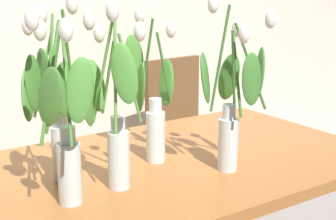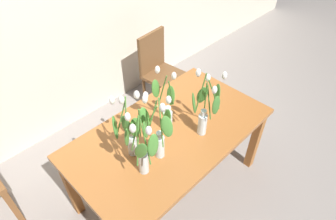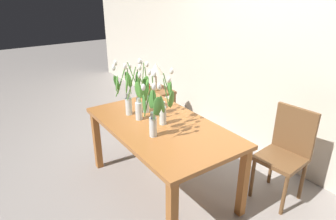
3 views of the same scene
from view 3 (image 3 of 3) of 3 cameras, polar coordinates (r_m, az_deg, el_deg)
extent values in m
plane|color=gray|center=(3.22, -1.27, -14.77)|extent=(18.00, 18.00, 0.00)
cube|color=beige|center=(3.60, 18.63, 11.94)|extent=(9.00, 0.10, 2.70)
cube|color=#A3602D|center=(2.83, -1.39, -3.20)|extent=(1.60, 0.90, 0.04)
cube|color=#A3602D|center=(3.44, -13.67, -5.77)|extent=(0.07, 0.07, 0.70)
cube|color=#A3602D|center=(2.36, 0.79, -20.46)|extent=(0.07, 0.07, 0.70)
cube|color=#A3602D|center=(3.74, -2.57, -2.63)|extent=(0.07, 0.07, 0.70)
cube|color=#A3602D|center=(2.78, 14.42, -13.54)|extent=(0.07, 0.07, 0.70)
cylinder|color=silver|center=(3.07, -4.36, 1.16)|extent=(0.07, 0.07, 0.18)
cylinder|color=silver|center=(3.03, -4.43, 3.18)|extent=(0.04, 0.04, 0.05)
cylinder|color=silver|center=(3.08, -4.35, 0.64)|extent=(0.06, 0.06, 0.11)
cylinder|color=#56933D|center=(3.00, -4.93, 6.17)|extent=(0.05, 0.02, 0.33)
ellipsoid|color=white|center=(2.97, -5.33, 9.29)|extent=(0.04, 0.04, 0.06)
ellipsoid|color=#427F33|center=(3.01, -5.87, 5.95)|extent=(0.05, 0.07, 0.17)
cylinder|color=#56933D|center=(3.03, -4.25, 6.00)|extent=(0.06, 0.07, 0.28)
ellipsoid|color=white|center=(3.03, -4.12, 8.87)|extent=(0.04, 0.04, 0.06)
ellipsoid|color=#427F33|center=(3.10, -4.52, 5.18)|extent=(0.09, 0.11, 0.18)
cylinder|color=silver|center=(2.91, -5.72, -0.22)|extent=(0.07, 0.07, 0.18)
cylinder|color=silver|center=(2.86, -5.81, 1.90)|extent=(0.04, 0.04, 0.05)
cylinder|color=silver|center=(2.92, -5.70, -0.76)|extent=(0.06, 0.06, 0.11)
cylinder|color=#56933D|center=(2.81, -7.15, 5.06)|extent=(0.06, 0.09, 0.34)
ellipsoid|color=white|center=(2.77, -8.37, 8.44)|extent=(0.04, 0.04, 0.06)
ellipsoid|color=#4C8E38|center=(2.79, -8.03, 4.93)|extent=(0.08, 0.08, 0.18)
cylinder|color=#56933D|center=(2.78, -5.66, 4.20)|extent=(0.07, 0.02, 0.27)
ellipsoid|color=white|center=(2.71, -5.56, 6.79)|extent=(0.04, 0.04, 0.06)
ellipsoid|color=#4C8E38|center=(2.76, -4.81, 3.33)|extent=(0.04, 0.11, 0.18)
cylinder|color=#56933D|center=(2.85, -5.62, 5.06)|extent=(0.06, 0.06, 0.31)
ellipsoid|color=white|center=(2.84, -5.49, 8.28)|extent=(0.04, 0.04, 0.06)
ellipsoid|color=#4C8E38|center=(2.92, -5.81, 3.90)|extent=(0.10, 0.07, 0.18)
cylinder|color=#56933D|center=(2.85, -4.64, 4.56)|extent=(0.02, 0.12, 0.25)
ellipsoid|color=white|center=(2.83, -3.61, 7.32)|extent=(0.04, 0.04, 0.06)
ellipsoid|color=#4C8E38|center=(2.90, -4.13, 4.34)|extent=(0.09, 0.05, 0.18)
cylinder|color=silver|center=(3.04, -7.65, 0.74)|extent=(0.07, 0.07, 0.18)
cylinder|color=silver|center=(2.99, -7.77, 2.77)|extent=(0.04, 0.04, 0.05)
cylinder|color=silver|center=(3.05, -7.62, 0.22)|extent=(0.06, 0.06, 0.11)
cylinder|color=#478433|center=(2.94, -9.21, 5.34)|extent=(0.04, 0.11, 0.29)
ellipsoid|color=white|center=(2.89, -10.55, 8.11)|extent=(0.04, 0.04, 0.06)
ellipsoid|color=#4C8E38|center=(2.91, -9.93, 5.10)|extent=(0.10, 0.05, 0.18)
cylinder|color=#478433|center=(2.98, -9.04, 5.83)|extent=(0.10, 0.07, 0.32)
ellipsoid|color=white|center=(2.96, -10.19, 9.00)|extent=(0.04, 0.04, 0.06)
ellipsoid|color=#4C8E38|center=(2.98, -9.96, 5.23)|extent=(0.06, 0.12, 0.18)
cylinder|color=#478433|center=(2.98, -7.58, 5.58)|extent=(0.04, 0.06, 0.29)
ellipsoid|color=white|center=(2.97, -7.48, 8.45)|extent=(0.04, 0.04, 0.06)
ellipsoid|color=#4C8E38|center=(3.03, -7.73, 5.92)|extent=(0.09, 0.09, 0.18)
cylinder|color=#478433|center=(2.93, -6.61, 5.97)|extent=(0.08, 0.10, 0.34)
ellipsoid|color=white|center=(2.87, -5.57, 9.40)|extent=(0.04, 0.04, 0.06)
ellipsoid|color=#4C8E38|center=(2.97, -5.69, 4.90)|extent=(0.07, 0.06, 0.17)
cylinder|color=silver|center=(2.80, -1.03, -1.05)|extent=(0.07, 0.07, 0.18)
cylinder|color=silver|center=(2.75, -1.04, 1.13)|extent=(0.04, 0.04, 0.05)
cylinder|color=silver|center=(2.81, -1.02, -1.61)|extent=(0.06, 0.06, 0.11)
cylinder|color=#3D752D|center=(2.68, -0.39, 3.40)|extent=(0.08, 0.02, 0.26)
ellipsoid|color=white|center=(2.62, 0.17, 5.93)|extent=(0.04, 0.04, 0.06)
ellipsoid|color=#4C8E38|center=(2.69, 0.67, 2.11)|extent=(0.05, 0.08, 0.17)
cylinder|color=#3D752D|center=(2.73, -0.08, 4.29)|extent=(0.01, 0.10, 0.30)
ellipsoid|color=white|center=(2.71, 0.75, 7.56)|extent=(0.04, 0.04, 0.06)
ellipsoid|color=#4C8E38|center=(2.77, 0.33, 4.73)|extent=(0.09, 0.02, 0.18)
cylinder|color=silver|center=(2.58, -2.94, -3.32)|extent=(0.07, 0.07, 0.18)
cylinder|color=silver|center=(2.53, -2.99, -0.98)|extent=(0.04, 0.04, 0.05)
cylinder|color=silver|center=(2.59, -2.93, -3.91)|extent=(0.06, 0.06, 0.11)
cylinder|color=#3D752D|center=(2.41, -2.88, 1.58)|extent=(0.11, 0.06, 0.29)
ellipsoid|color=white|center=(2.30, -2.79, 4.60)|extent=(0.04, 0.04, 0.06)
ellipsoid|color=#427F33|center=(2.38, -2.08, 0.74)|extent=(0.06, 0.08, 0.18)
cylinder|color=#3D752D|center=(2.46, -2.30, 1.69)|extent=(0.05, 0.04, 0.27)
ellipsoid|color=white|center=(2.40, -1.76, 4.64)|extent=(0.04, 0.04, 0.06)
ellipsoid|color=#427F33|center=(2.48, -1.15, 1.11)|extent=(0.06, 0.11, 0.18)
cylinder|color=#3D752D|center=(2.46, -3.99, 1.60)|extent=(0.02, 0.07, 0.26)
ellipsoid|color=white|center=(2.41, -4.85, 4.45)|extent=(0.04, 0.04, 0.06)
ellipsoid|color=#427F33|center=(2.43, -4.68, 1.07)|extent=(0.08, 0.03, 0.17)
cylinder|color=#3D752D|center=(2.49, -2.81, 2.95)|extent=(0.04, 0.05, 0.35)
ellipsoid|color=white|center=(2.46, -2.69, 7.02)|extent=(0.04, 0.04, 0.06)
ellipsoid|color=#427F33|center=(2.56, -3.08, 2.10)|extent=(0.08, 0.08, 0.17)
cube|color=brown|center=(3.03, 21.10, -8.87)|extent=(0.44, 0.44, 0.04)
cylinder|color=brown|center=(2.97, 21.67, -15.17)|extent=(0.04, 0.04, 0.43)
cylinder|color=brown|center=(3.09, 16.10, -12.62)|extent=(0.04, 0.04, 0.43)
cylinder|color=brown|center=(3.23, 24.67, -12.35)|extent=(0.04, 0.04, 0.43)
cylinder|color=brown|center=(3.34, 19.44, -10.14)|extent=(0.04, 0.04, 0.43)
cube|color=brown|center=(3.06, 23.43, -3.58)|extent=(0.40, 0.08, 0.46)
cube|color=brown|center=(4.33, -2.37, 3.64)|extent=(0.44, 0.44, 0.04)
cube|color=brown|center=(4.50, -5.66, 0.53)|extent=(0.04, 0.04, 0.51)
cube|color=brown|center=(4.19, -3.11, -1.11)|extent=(0.04, 0.04, 0.51)
cube|color=brown|center=(4.68, -1.60, 1.55)|extent=(0.04, 0.04, 0.51)
cube|color=brown|center=(4.39, 1.12, 0.05)|extent=(0.04, 0.04, 0.51)
cylinder|color=olive|center=(4.35, -2.31, 4.11)|extent=(0.12, 0.12, 0.02)
cylinder|color=olive|center=(4.32, -2.34, 5.60)|extent=(0.02, 0.02, 0.22)
cone|color=#F2E5C6|center=(4.26, -2.38, 8.04)|extent=(0.22, 0.22, 0.16)
cylinder|color=#B72D23|center=(4.38, -3.90, 4.61)|extent=(0.06, 0.06, 0.07)
camera|label=1|loc=(3.08, -34.11, 7.42)|focal=52.55mm
camera|label=2|loc=(3.28, -32.78, 26.43)|focal=30.59mm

